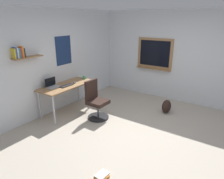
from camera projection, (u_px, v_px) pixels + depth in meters
The scene contains 11 objects.
ground_plane at pixel (137, 134), 4.38m from camera, with size 5.20×5.20×0.00m, color #ADA393.
wall_back at pixel (54, 61), 5.25m from camera, with size 5.00×0.30×2.60m.
wall_right at pixel (178, 57), 5.87m from camera, with size 0.22×5.00×2.60m.
desk at pixel (67, 87), 5.25m from camera, with size 1.48×0.63×0.75m.
office_chair at pixel (96, 102), 5.01m from camera, with size 0.52×0.52×0.95m.
laptop at pixel (52, 85), 5.03m from camera, with size 0.31×0.21×0.23m.
keyboard at pixel (67, 86), 5.12m from camera, with size 0.37×0.13×0.02m, color black.
computer_mouse at pixel (74, 83), 5.34m from camera, with size 0.10×0.06×0.03m, color #262628.
coffee_mug at pixel (84, 78), 5.70m from camera, with size 0.08×0.08×0.09m, color #338C4C.
backpack at pixel (166, 106), 5.34m from camera, with size 0.32×0.22×0.35m, color black.
book_stack_on_floor at pixel (102, 176), 3.18m from camera, with size 0.25×0.18×0.06m.
Camera 1 is at (-3.46, -1.71, 2.35)m, focal length 32.86 mm.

